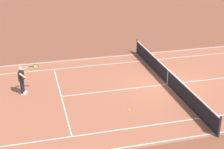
% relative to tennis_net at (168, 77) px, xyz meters
% --- Properties ---
extents(ground_plane, '(60.00, 60.00, 0.00)m').
position_rel_tennis_net_xyz_m(ground_plane, '(0.00, 0.00, -0.49)').
color(ground_plane, brown).
extents(court_slab, '(24.20, 11.40, 0.00)m').
position_rel_tennis_net_xyz_m(court_slab, '(0.00, 0.00, -0.49)').
color(court_slab, '#935138').
rests_on(court_slab, ground_plane).
extents(court_line_markings, '(23.85, 11.05, 0.01)m').
position_rel_tennis_net_xyz_m(court_line_markings, '(0.00, 0.00, -0.49)').
color(court_line_markings, white).
rests_on(court_line_markings, ground_plane).
extents(tennis_net, '(0.10, 11.70, 1.08)m').
position_rel_tennis_net_xyz_m(tennis_net, '(0.00, 0.00, 0.00)').
color(tennis_net, '#2D2D33').
rests_on(tennis_net, ground_plane).
extents(tennis_player_near, '(1.17, 0.74, 1.70)m').
position_rel_tennis_net_xyz_m(tennis_player_near, '(8.43, -0.93, 0.44)').
color(tennis_player_near, black).
rests_on(tennis_player_near, ground_plane).
extents(tennis_ball, '(0.07, 0.07, 0.07)m').
position_rel_tennis_net_xyz_m(tennis_ball, '(3.19, 2.50, -0.46)').
color(tennis_ball, '#CCE01E').
rests_on(tennis_ball, ground_plane).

